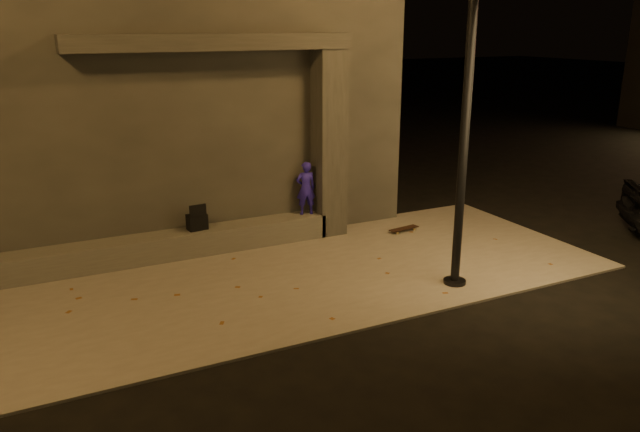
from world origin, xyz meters
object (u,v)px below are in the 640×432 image
skateboarder (306,188)px  street_lamp_0 (471,40)px  column (329,144)px  skateboard (404,229)px  backpack (197,221)px

skateboarder → street_lamp_0: street_lamp_0 is taller
column → skateboard: 2.32m
backpack → skateboard: size_ratio=0.72×
skateboarder → skateboard: skateboarder is taller
column → skateboarder: bearing=180.0°
column → skateboard: (1.39, -0.65, -1.74)m
skateboard → street_lamp_0: (-0.74, -2.59, 3.74)m
skateboarder → skateboard: (1.89, -0.65, -0.92)m
skateboarder → street_lamp_0: size_ratio=0.16×
column → backpack: column is taller
skateboarder → backpack: (-2.19, 0.00, -0.36)m
backpack → skateboard: (4.07, -0.65, -0.56)m
column → street_lamp_0: 3.86m
street_lamp_0 → skateboard: bearing=74.0°
skateboard → street_lamp_0: size_ratio=0.10×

